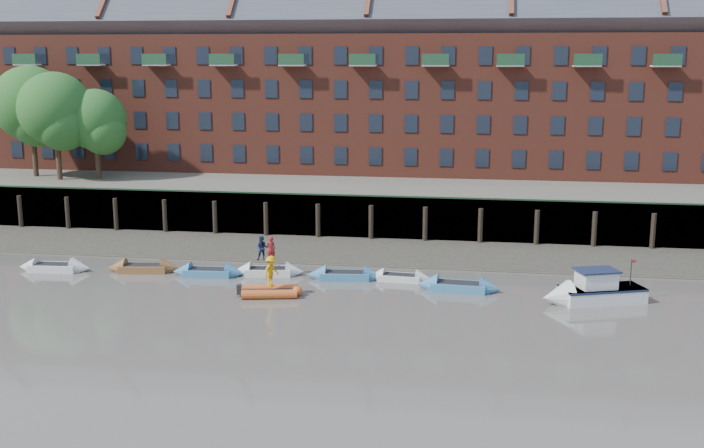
% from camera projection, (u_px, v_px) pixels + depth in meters
% --- Properties ---
extents(ground, '(220.00, 220.00, 0.00)m').
position_uv_depth(ground, '(272.00, 335.00, 40.30)').
color(ground, '#5E5852').
rests_on(ground, ground).
extents(foreshore, '(110.00, 8.00, 0.50)m').
position_uv_depth(foreshore, '(336.00, 251.00, 57.71)').
color(foreshore, '#3D382F').
rests_on(foreshore, ground).
extents(mud_band, '(110.00, 1.60, 0.10)m').
position_uv_depth(mud_band, '(327.00, 262.00, 54.42)').
color(mud_band, '#4C4336').
rests_on(mud_band, ground).
extents(river_wall, '(110.00, 1.23, 3.30)m').
position_uv_depth(river_wall, '(346.00, 216.00, 61.63)').
color(river_wall, '#2D2A26').
rests_on(river_wall, ground).
extents(bank_terrace, '(110.00, 28.00, 3.20)m').
position_uv_depth(bank_terrace, '(370.00, 188.00, 74.81)').
color(bank_terrace, '#5E594D').
rests_on(bank_terrace, ground).
extents(apartment_terrace, '(80.60, 15.56, 20.98)m').
position_uv_depth(apartment_terrace, '(372.00, 62.00, 73.49)').
color(apartment_terrace, brown).
rests_on(apartment_terrace, bank_terrace).
extents(tree_cluster, '(11.76, 7.74, 9.40)m').
position_uv_depth(tree_cluster, '(53.00, 109.00, 68.81)').
color(tree_cluster, '#3A281C').
rests_on(tree_cluster, bank_terrace).
extents(rowboat_0, '(4.73, 1.67, 1.35)m').
position_uv_depth(rowboat_0, '(54.00, 267.00, 52.23)').
color(rowboat_0, silver).
rests_on(rowboat_0, ground).
extents(rowboat_1, '(4.75, 1.98, 1.34)m').
position_uv_depth(rowboat_1, '(144.00, 268.00, 52.07)').
color(rowboat_1, brown).
rests_on(rowboat_1, ground).
extents(rowboat_2, '(4.58, 1.60, 1.31)m').
position_uv_depth(rowboat_2, '(208.00, 272.00, 51.10)').
color(rowboat_2, teal).
rests_on(rowboat_2, ground).
extents(rowboat_3, '(4.58, 1.84, 1.29)m').
position_uv_depth(rowboat_3, '(268.00, 271.00, 51.29)').
color(rowboat_3, silver).
rests_on(rowboat_3, ground).
extents(rowboat_4, '(4.77, 1.81, 1.35)m').
position_uv_depth(rowboat_4, '(345.00, 275.00, 50.34)').
color(rowboat_4, teal).
rests_on(rowboat_4, ground).
extents(rowboat_5, '(4.01, 1.41, 1.14)m').
position_uv_depth(rowboat_5, '(400.00, 277.00, 50.00)').
color(rowboat_5, silver).
rests_on(rowboat_5, ground).
extents(rowboat_6, '(4.97, 1.77, 1.42)m').
position_uv_depth(rowboat_6, '(459.00, 286.00, 47.89)').
color(rowboat_6, teal).
rests_on(rowboat_6, ground).
extents(rib_tender, '(3.53, 2.21, 0.60)m').
position_uv_depth(rib_tender, '(272.00, 292.00, 46.84)').
color(rib_tender, '#CA5520').
rests_on(rib_tender, ground).
extents(motor_launch, '(6.08, 3.75, 2.39)m').
position_uv_depth(motor_launch, '(586.00, 292.00, 45.49)').
color(motor_launch, silver).
rests_on(motor_launch, ground).
extents(person_rower_a, '(0.70, 0.61, 1.61)m').
position_uv_depth(person_rower_a, '(271.00, 249.00, 50.90)').
color(person_rower_a, maroon).
rests_on(person_rower_a, rowboat_3).
extents(person_rower_b, '(0.84, 0.70, 1.57)m').
position_uv_depth(person_rower_b, '(262.00, 248.00, 51.23)').
color(person_rower_b, '#19233F').
rests_on(person_rower_b, rowboat_3).
extents(person_rib_crew, '(1.07, 1.33, 1.79)m').
position_uv_depth(person_rib_crew, '(271.00, 271.00, 46.61)').
color(person_rib_crew, orange).
rests_on(person_rib_crew, rib_tender).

